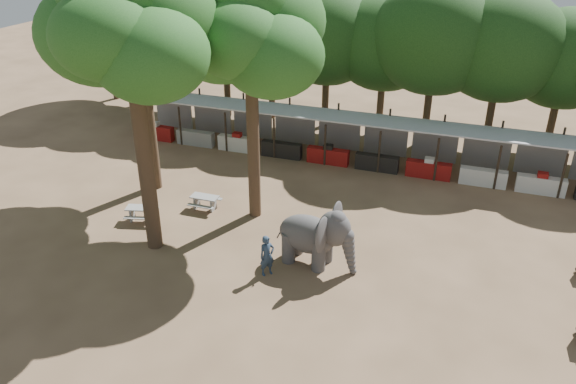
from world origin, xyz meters
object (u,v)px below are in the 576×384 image
(yard_tree_center, at_px, (128,25))
(elephant, at_px, (317,236))
(handler, at_px, (267,256))
(yard_tree_left, at_px, (137,25))
(picnic_table_near, at_px, (141,212))
(picnic_table_far, at_px, (205,201))
(yard_tree_back, at_px, (249,30))

(yard_tree_center, bearing_deg, elephant, 6.81)
(elephant, distance_m, handler, 2.16)
(yard_tree_left, relative_size, elephant, 3.16)
(picnic_table_near, bearing_deg, handler, -31.74)
(yard_tree_center, bearing_deg, picnic_table_near, 136.64)
(picnic_table_near, xyz_separation_m, picnic_table_far, (2.27, 1.98, -0.00))
(yard_tree_center, xyz_separation_m, picnic_table_far, (0.63, 3.53, -8.77))
(yard_tree_back, xyz_separation_m, picnic_table_far, (-2.37, -0.47, -8.11))
(yard_tree_center, relative_size, picnic_table_far, 8.96)
(picnic_table_near, relative_size, picnic_table_far, 1.20)
(yard_tree_left, bearing_deg, yard_tree_back, -9.46)
(yard_tree_back, relative_size, handler, 6.63)
(handler, height_order, picnic_table_near, handler)
(yard_tree_back, xyz_separation_m, handler, (2.45, -4.54, -7.69))
(elephant, height_order, handler, elephant)
(elephant, bearing_deg, handler, -131.70)
(handler, bearing_deg, picnic_table_near, 116.70)
(yard_tree_left, height_order, elephant, yard_tree_left)
(yard_tree_left, relative_size, picnic_table_far, 8.20)
(elephant, bearing_deg, yard_tree_back, 149.65)
(elephant, bearing_deg, picnic_table_far, 164.88)
(yard_tree_center, distance_m, yard_tree_back, 5.04)
(handler, height_order, picnic_table_far, handler)
(elephant, bearing_deg, picnic_table_near, -177.03)
(picnic_table_near, bearing_deg, yard_tree_left, 96.17)
(yard_tree_center, height_order, handler, yard_tree_center)
(handler, bearing_deg, yard_tree_left, 99.83)
(yard_tree_center, distance_m, handler, 9.99)
(yard_tree_left, xyz_separation_m, picnic_table_near, (1.37, -3.46, -7.76))
(picnic_table_far, bearing_deg, yard_tree_back, 10.66)
(yard_tree_back, bearing_deg, handler, -61.60)
(yard_tree_center, relative_size, picnic_table_near, 7.48)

